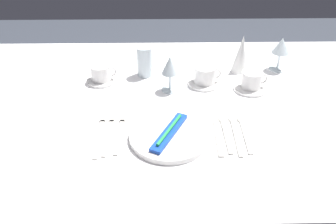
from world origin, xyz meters
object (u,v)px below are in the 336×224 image
(coffee_cup_left, at_px, (252,80))
(napkin_folded, at_px, (241,54))
(fork_outer, at_px, (120,132))
(spoon_soup, at_px, (224,129))
(spoon_tea, at_px, (244,129))
(dinner_knife, at_px, (218,135))
(spoon_dessert, at_px, (234,130))
(dinner_plate, at_px, (169,136))
(fork_salad, at_px, (100,133))
(coffee_cup_right, at_px, (102,72))
(wine_glass_centre, at_px, (281,48))
(fork_inner, at_px, (109,132))
(toothbrush_package, at_px, (169,132))
(wine_glass_left, at_px, (170,67))
(drink_tumbler, at_px, (145,63))
(coffee_cup_far, at_px, (205,74))

(coffee_cup_left, xyz_separation_m, napkin_folded, (-0.02, 0.15, 0.04))
(fork_outer, distance_m, spoon_soup, 0.34)
(spoon_tea, bearing_deg, dinner_knife, -162.18)
(coffee_cup_left, relative_size, napkin_folded, 0.64)
(dinner_knife, xyz_separation_m, napkin_folded, (0.15, 0.45, 0.08))
(spoon_soup, height_order, spoon_dessert, same)
(dinner_plate, bearing_deg, fork_salad, 173.41)
(spoon_tea, relative_size, coffee_cup_right, 1.96)
(spoon_dessert, distance_m, coffee_cup_right, 0.59)
(wine_glass_centre, bearing_deg, fork_inner, -146.86)
(fork_outer, distance_m, fork_salad, 0.06)
(fork_salad, bearing_deg, spoon_dessert, 1.77)
(coffee_cup_right, bearing_deg, toothbrush_package, -55.11)
(fork_salad, distance_m, coffee_cup_right, 0.36)
(fork_inner, relative_size, fork_salad, 0.95)
(coffee_cup_right, bearing_deg, fork_inner, -78.68)
(fork_inner, distance_m, wine_glass_left, 0.35)
(napkin_folded, bearing_deg, wine_glass_centre, 3.32)
(spoon_tea, height_order, wine_glass_centre, wine_glass_centre)
(dinner_knife, bearing_deg, fork_outer, 176.28)
(spoon_soup, bearing_deg, dinner_knife, -128.36)
(coffee_cup_left, relative_size, wine_glass_centre, 0.70)
(fork_inner, xyz_separation_m, spoon_tea, (0.44, 0.01, 0.00))
(spoon_tea, relative_size, coffee_cup_left, 2.01)
(wine_glass_centre, distance_m, drink_tumbler, 0.57)
(wine_glass_centre, bearing_deg, spoon_dessert, -121.17)
(coffee_cup_right, bearing_deg, wine_glass_left, -15.66)
(coffee_cup_far, distance_m, napkin_folded, 0.20)
(napkin_folded, bearing_deg, spoon_soup, -107.05)
(fork_salad, height_order, napkin_folded, napkin_folded)
(dinner_knife, bearing_deg, dinner_plate, -175.38)
(wine_glass_left, height_order, drink_tumbler, wine_glass_left)
(fork_salad, relative_size, drink_tumbler, 1.83)
(dinner_plate, height_order, coffee_cup_far, coffee_cup_far)
(spoon_soup, relative_size, coffee_cup_far, 1.88)
(wine_glass_left, bearing_deg, spoon_dessert, -51.52)
(dinner_plate, xyz_separation_m, drink_tumbler, (-0.09, 0.43, 0.05))
(wine_glass_left, bearing_deg, spoon_soup, -55.58)
(spoon_tea, xyz_separation_m, coffee_cup_far, (-0.10, 0.31, 0.04))
(fork_salad, distance_m, coffee_cup_left, 0.62)
(fork_inner, height_order, coffee_cup_left, coffee_cup_left)
(spoon_soup, bearing_deg, drink_tumbler, 125.75)
(wine_glass_centre, bearing_deg, dinner_knife, -124.89)
(dinner_plate, xyz_separation_m, spoon_soup, (0.19, 0.05, -0.01))
(fork_inner, bearing_deg, wine_glass_left, 52.93)
(spoon_dessert, bearing_deg, coffee_cup_far, 102.17)
(coffee_cup_right, bearing_deg, spoon_dessert, -35.08)
(spoon_soup, height_order, drink_tumbler, drink_tumbler)
(coffee_cup_far, bearing_deg, dinner_knife, -88.56)
(coffee_cup_far, height_order, drink_tumbler, drink_tumbler)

